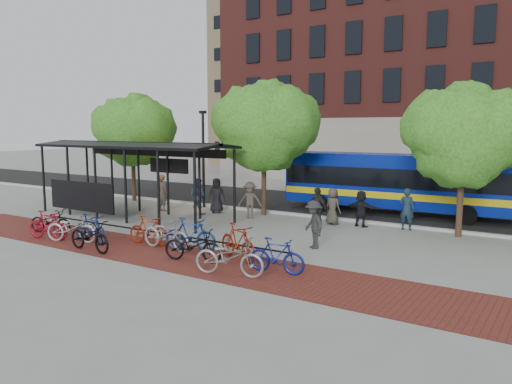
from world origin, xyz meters
The scene contains 33 objects.
ground centered at (0.00, 0.00, 0.00)m, with size 160.00×160.00×0.00m, color #9E9E99.
asphalt_street centered at (0.00, 8.00, 0.01)m, with size 160.00×8.00×0.01m, color black.
curb centered at (0.00, 4.00, 0.06)m, with size 160.00×0.25×0.12m, color #B7B7B2.
brick_strip centered at (-2.00, -5.00, 0.00)m, with size 24.00×3.00×0.01m, color maroon.
bike_rack_rail centered at (-3.30, -4.10, 0.00)m, with size 12.00×0.05×0.95m, color black.
building_tower centered at (-16.00, 40.00, 15.00)m, with size 22.00×22.00×30.00m, color #7A664C.
bus_shelter centered at (-8.13, -0.48, 3.00)m, with size 10.60×3.07×3.60m.
tree_a centered at (-11.91, 3.35, 4.24)m, with size 4.90×4.00×6.18m.
tree_b centered at (-2.90, 3.35, 4.46)m, with size 5.15×4.20×6.47m.
tree_c centered at (6.09, 3.35, 4.05)m, with size 4.66×3.80×5.92m.
lamp_post_left centered at (-7.00, 3.60, 2.75)m, with size 0.35×0.20×5.12m.
bus centered at (2.26, 7.09, 1.69)m, with size 11.00×2.89×2.95m.
bike_0 centered at (-7.89, -5.03, 0.50)m, with size 0.67×1.92×1.01m, color black.
bike_1 centered at (-6.98, -5.78, 0.55)m, with size 0.52×1.84×1.11m, color maroon.
bike_2 centered at (-5.85, -5.56, 0.53)m, with size 0.71×2.04×1.07m, color #B8B8BB.
bike_3 centered at (-5.08, -5.30, 0.55)m, with size 0.51×1.82×1.09m, color navy.
bike_4 centered at (-4.14, -6.10, 0.54)m, with size 0.72×2.06×1.08m, color black.
bike_5 centered at (-3.14, -4.29, 0.53)m, with size 0.50×1.78×1.07m, color #A1260E.
bike_6 centered at (-2.14, -4.44, 0.56)m, with size 0.74×2.14×1.12m, color #B0AFB2.
bike_7 centered at (-1.26, -4.18, 0.58)m, with size 0.55×1.94×1.17m, color navy.
bike_8 centered at (-0.30, -5.18, 0.52)m, with size 0.69×1.99×1.05m, color black.
bike_9 centered at (0.77, -4.22, 0.59)m, with size 0.55×1.96×1.18m, color maroon.
bike_10 centered at (1.58, -5.79, 0.56)m, with size 0.74×2.12×1.11m, color gray.
bike_11 centered at (2.59, -4.84, 0.52)m, with size 0.49×1.75×1.05m, color navy.
pedestrian_0 centered at (-5.33, 2.56, 0.88)m, with size 0.86×0.56×1.75m, color black.
pedestrian_1 centered at (-8.00, 1.50, 0.94)m, with size 0.68×0.45×1.87m, color #484139.
pedestrian_2 centered at (-5.82, 1.69, 0.89)m, with size 0.87×0.68×1.78m, color #20344C.
pedestrian_3 centered at (-3.04, 2.14, 0.87)m, with size 1.12×0.64×1.73m, color #4F443B.
pedestrian_4 centered at (0.65, 1.74, 0.88)m, with size 1.03×0.43×1.76m, color #262626.
pedestrian_5 centered at (2.05, 3.14, 0.78)m, with size 1.45×0.46×1.57m, color black.
pedestrian_6 centered at (0.82, 2.92, 0.81)m, with size 0.79×0.51×1.61m, color #453F37.
pedestrian_7 centered at (3.90, 3.51, 0.88)m, with size 0.64×0.42×1.76m, color #1B2E3F.
pedestrian_9 centered at (2.11, -1.50, 0.85)m, with size 1.10×0.63×1.70m, color #2B2B2B.
Camera 1 is at (9.84, -17.02, 4.21)m, focal length 35.00 mm.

